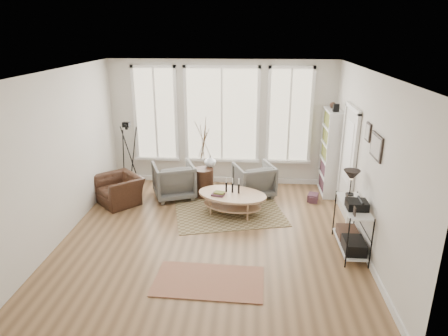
# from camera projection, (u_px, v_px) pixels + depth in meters

# --- Properties ---
(room) EXTENTS (5.50, 5.54, 2.90)m
(room) POSITION_uv_depth(u_px,v_px,m) (211.00, 161.00, 6.73)
(room) COLOR olive
(room) RESTS_ON ground
(bay_window) EXTENTS (4.14, 0.12, 2.24)m
(bay_window) POSITION_uv_depth(u_px,v_px,m) (222.00, 117.00, 9.20)
(bay_window) COLOR #CEBE88
(bay_window) RESTS_ON ground
(door) EXTENTS (0.09, 1.06, 2.22)m
(door) POSITION_uv_depth(u_px,v_px,m) (348.00, 160.00, 7.71)
(door) COLOR silver
(door) RESTS_ON ground
(bookcase) EXTENTS (0.31, 0.85, 2.06)m
(bookcase) POSITION_uv_depth(u_px,v_px,m) (330.00, 152.00, 8.79)
(bookcase) COLOR white
(bookcase) RESTS_ON ground
(low_shelf) EXTENTS (0.38, 1.08, 1.30)m
(low_shelf) POSITION_uv_depth(u_px,v_px,m) (352.00, 223.00, 6.57)
(low_shelf) COLOR white
(low_shelf) RESTS_ON ground
(wall_art) EXTENTS (0.04, 0.88, 0.44)m
(wall_art) POSITION_uv_depth(u_px,v_px,m) (374.00, 143.00, 6.13)
(wall_art) COLOR black
(wall_art) RESTS_ON ground
(rug_main) EXTENTS (2.44, 2.05, 0.01)m
(rug_main) POSITION_uv_depth(u_px,v_px,m) (229.00, 212.00, 8.10)
(rug_main) COLOR brown
(rug_main) RESTS_ON ground
(rug_runner) EXTENTS (1.64, 0.95, 0.01)m
(rug_runner) POSITION_uv_depth(u_px,v_px,m) (209.00, 281.00, 5.89)
(rug_runner) COLOR maroon
(rug_runner) RESTS_ON ground
(coffee_table) EXTENTS (1.56, 1.21, 0.64)m
(coffee_table) POSITION_uv_depth(u_px,v_px,m) (232.00, 198.00, 7.94)
(coffee_table) COLOR tan
(coffee_table) RESTS_ON ground
(armchair_left) EXTENTS (1.10, 1.11, 0.78)m
(armchair_left) POSITION_uv_depth(u_px,v_px,m) (174.00, 180.00, 8.73)
(armchair_left) COLOR slate
(armchair_left) RESTS_ON ground
(armchair_right) EXTENTS (1.03, 1.04, 0.74)m
(armchair_right) POSITION_uv_depth(u_px,v_px,m) (254.00, 180.00, 8.82)
(armchair_right) COLOR slate
(armchair_right) RESTS_ON ground
(side_table) EXTENTS (0.43, 0.43, 1.79)m
(side_table) POSITION_uv_depth(u_px,v_px,m) (203.00, 159.00, 8.62)
(side_table) COLOR #3A2217
(side_table) RESTS_ON ground
(vase) EXTENTS (0.27, 0.27, 0.27)m
(vase) POSITION_uv_depth(u_px,v_px,m) (210.00, 161.00, 8.80)
(vase) COLOR silver
(vase) RESTS_ON side_table
(accent_chair) EXTENTS (1.21, 1.21, 0.59)m
(accent_chair) POSITION_uv_depth(u_px,v_px,m) (119.00, 190.00, 8.48)
(accent_chair) COLOR #3A2217
(accent_chair) RESTS_ON ground
(tripod_camera) EXTENTS (0.56, 0.56, 1.58)m
(tripod_camera) POSITION_uv_depth(u_px,v_px,m) (129.00, 159.00, 9.08)
(tripod_camera) COLOR black
(tripod_camera) RESTS_ON ground
(book_stack_near) EXTENTS (0.27, 0.30, 0.16)m
(book_stack_near) POSITION_uv_depth(u_px,v_px,m) (313.00, 197.00, 8.62)
(book_stack_near) COLOR maroon
(book_stack_near) RESTS_ON ground
(book_stack_far) EXTENTS (0.19, 0.23, 0.14)m
(book_stack_far) POSITION_uv_depth(u_px,v_px,m) (313.00, 199.00, 8.58)
(book_stack_far) COLOR maroon
(book_stack_far) RESTS_ON ground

